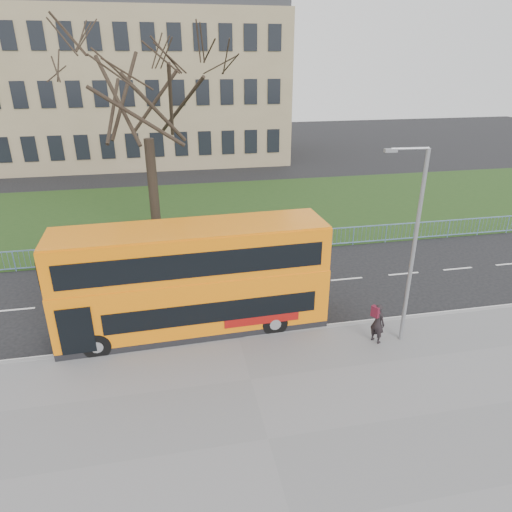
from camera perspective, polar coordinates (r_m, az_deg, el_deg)
The scene contains 10 objects.
ground at distance 19.02m, azimuth -3.00°, elevation -7.77°, with size 120.00×120.00×0.00m, color black.
pavement at distance 13.74m, azimuth 1.52°, elevation -22.06°, with size 80.00×10.50×0.12m, color slate.
kerb at distance 17.69m, azimuth -2.24°, elevation -10.14°, with size 80.00×0.20×0.14m, color gray.
grass_verge at distance 32.03m, azimuth -6.83°, elevation 5.50°, with size 80.00×15.40×0.08m, color #1E3C15.
guard_railing at distance 24.64m, azimuth -5.31°, elevation 1.21°, with size 40.00×0.12×1.10m, color #7096C8, non-canonical shape.
bare_tree at distance 26.28m, azimuth -13.51°, elevation 16.44°, with size 9.55×9.55×13.64m, color black, non-canonical shape.
civic_building at distance 51.26m, azimuth -15.31°, elevation 19.57°, with size 30.00×15.00×14.00m, color #887756.
yellow_bus at distance 17.36m, azimuth -7.90°, elevation -2.68°, with size 10.16×2.74×4.23m.
pedestrian at distance 17.54m, azimuth 14.94°, elevation -8.10°, with size 0.57×0.38×1.57m, color black.
street_lamp at distance 16.57m, azimuth 18.95°, elevation 1.65°, with size 1.52×0.26×7.18m.
Camera 1 is at (-2.22, -16.10, 9.88)m, focal length 32.00 mm.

